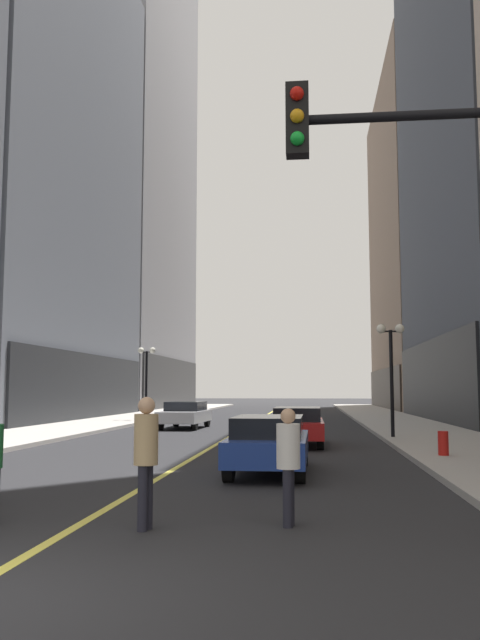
{
  "coord_description": "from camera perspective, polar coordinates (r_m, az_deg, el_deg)",
  "views": [
    {
      "loc": [
        3.32,
        -5.75,
        1.94
      ],
      "look_at": [
        -0.56,
        30.58,
        5.78
      ],
      "focal_mm": 36.99,
      "sensor_mm": 36.0,
      "label": 1
    }
  ],
  "objects": [
    {
      "name": "ground_plane",
      "position": [
        40.93,
        1.45,
        -8.72
      ],
      "size": [
        200.0,
        200.0,
        0.0
      ],
      "primitive_type": "plane",
      "color": "#262628"
    },
    {
      "name": "sidewalk_left",
      "position": [
        42.4,
        -9.86,
        -8.44
      ],
      "size": [
        4.5,
        78.0,
        0.15
      ],
      "primitive_type": "cube",
      "color": "#ADA8A0",
      "rests_on": "ground"
    },
    {
      "name": "sidewalk_right",
      "position": [
        41.09,
        13.12,
        -8.45
      ],
      "size": [
        4.5,
        78.0,
        0.15
      ],
      "primitive_type": "cube",
      "color": "#ADA8A0",
      "rests_on": "ground"
    },
    {
      "name": "lane_centre_stripe",
      "position": [
        40.93,
        1.45,
        -8.72
      ],
      "size": [
        0.16,
        70.0,
        0.01
      ],
      "primitive_type": "cube",
      "color": "#E5D64C",
      "rests_on": "ground"
    },
    {
      "name": "building_left_mid",
      "position": [
        47.44,
        -19.69,
        13.07
      ],
      "size": [
        12.46,
        24.0,
        34.46
      ],
      "color": "slate",
      "rests_on": "ground"
    },
    {
      "name": "building_right_far",
      "position": [
        68.49,
        16.83,
        6.28
      ],
      "size": [
        11.46,
        26.0,
        32.57
      ],
      "color": "gray",
      "rests_on": "ground"
    },
    {
      "name": "car_blue",
      "position": [
        15.5,
        2.55,
        -10.51
      ],
      "size": [
        1.78,
        4.48,
        1.32
      ],
      "color": "navy",
      "rests_on": "ground"
    },
    {
      "name": "car_red",
      "position": [
        23.16,
        5.01,
        -9.0
      ],
      "size": [
        1.76,
        4.63,
        1.32
      ],
      "color": "#B21919",
      "rests_on": "ground"
    },
    {
      "name": "car_silver",
      "position": [
        33.24,
        -4.76,
        -8.09
      ],
      "size": [
        2.04,
        4.58,
        1.32
      ],
      "color": "#B7B7BC",
      "rests_on": "ground"
    },
    {
      "name": "pedestrian_in_white_shirt",
      "position": [
        9.66,
        4.2,
        -11.76
      ],
      "size": [
        0.39,
        0.39,
        1.66
      ],
      "color": "black",
      "rests_on": "ground"
    },
    {
      "name": "pedestrian_in_tan_trench",
      "position": [
        9.47,
        -8.14,
        -11.17
      ],
      "size": [
        0.41,
        0.41,
        1.83
      ],
      "color": "black",
      "rests_on": "ground"
    },
    {
      "name": "street_lamp_left_far",
      "position": [
        39.74,
        -8.09,
        -4.05
      ],
      "size": [
        1.06,
        0.36,
        4.43
      ],
      "color": "black",
      "rests_on": "ground"
    },
    {
      "name": "street_lamp_right_mid",
      "position": [
        25.86,
        12.93,
        -2.93
      ],
      "size": [
        1.06,
        0.36,
        4.43
      ],
      "color": "black",
      "rests_on": "ground"
    },
    {
      "name": "fire_hydrant_right",
      "position": [
        19.05,
        17.18,
        -10.38
      ],
      "size": [
        0.28,
        0.28,
        0.8
      ],
      "primitive_type": "cylinder",
      "color": "red",
      "rests_on": "ground"
    }
  ]
}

